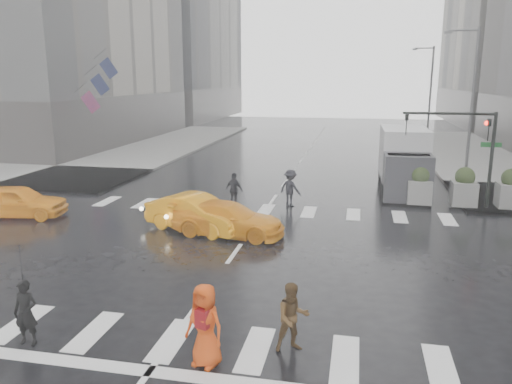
% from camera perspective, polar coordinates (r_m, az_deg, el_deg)
% --- Properties ---
extents(ground, '(120.00, 120.00, 0.00)m').
position_cam_1_polar(ground, '(17.55, -2.49, -7.03)').
color(ground, black).
rests_on(ground, ground).
extents(sidewalk_nw, '(35.00, 35.00, 0.15)m').
position_cam_1_polar(sidewalk_nw, '(41.37, -23.29, 3.72)').
color(sidewalk_nw, gray).
rests_on(sidewalk_nw, ground).
extents(road_markings, '(18.00, 48.00, 0.01)m').
position_cam_1_polar(road_markings, '(17.55, -2.49, -7.01)').
color(road_markings, silver).
rests_on(road_markings, ground).
extents(traffic_signal_pole, '(4.45, 0.42, 4.50)m').
position_cam_1_polar(traffic_signal_pole, '(24.65, 23.24, 5.46)').
color(traffic_signal_pole, black).
rests_on(traffic_signal_pole, ground).
extents(street_lamp_near, '(2.15, 0.22, 9.00)m').
position_cam_1_polar(street_lamp_near, '(34.67, 23.35, 10.23)').
color(street_lamp_near, '#59595B').
rests_on(street_lamp_near, ground).
extents(street_lamp_far, '(2.15, 0.22, 9.00)m').
position_cam_1_polar(street_lamp_far, '(54.42, 19.21, 11.21)').
color(street_lamp_far, '#59595B').
rests_on(street_lamp_far, ground).
extents(planter_west, '(1.10, 1.10, 1.80)m').
position_cam_1_polar(planter_west, '(24.87, 18.17, 0.70)').
color(planter_west, gray).
rests_on(planter_west, ground).
extents(planter_mid, '(1.10, 1.10, 1.80)m').
position_cam_1_polar(planter_mid, '(25.19, 22.69, 0.48)').
color(planter_mid, gray).
rests_on(planter_mid, ground).
extents(planter_east, '(1.10, 1.10, 1.80)m').
position_cam_1_polar(planter_east, '(25.65, 27.07, 0.27)').
color(planter_east, gray).
rests_on(planter_east, ground).
extents(flag_cluster, '(2.87, 3.06, 4.69)m').
position_cam_1_polar(flag_cluster, '(39.44, -17.79, 11.89)').
color(flag_cluster, '#59595B').
rests_on(flag_cluster, ground).
extents(pedestrian_black, '(1.03, 1.05, 2.43)m').
position_cam_1_polar(pedestrian_black, '(12.49, -25.20, -8.75)').
color(pedestrian_black, black).
rests_on(pedestrian_black, ground).
extents(pedestrian_brown, '(0.96, 0.87, 1.60)m').
position_cam_1_polar(pedestrian_brown, '(11.46, 4.21, -14.09)').
color(pedestrian_brown, '#483219').
rests_on(pedestrian_brown, ground).
extents(pedestrian_orange, '(1.03, 0.83, 1.83)m').
position_cam_1_polar(pedestrian_orange, '(10.92, -5.85, -14.90)').
color(pedestrian_orange, '#C63E0E').
rests_on(pedestrian_orange, ground).
extents(pedestrian_far_a, '(1.11, 0.92, 1.63)m').
position_cam_1_polar(pedestrian_far_a, '(23.50, -2.49, 0.23)').
color(pedestrian_far_a, black).
rests_on(pedestrian_far_a, ground).
extents(pedestrian_far_b, '(1.30, 1.10, 1.76)m').
position_cam_1_polar(pedestrian_far_b, '(23.64, 3.95, 0.46)').
color(pedestrian_far_b, black).
rests_on(pedestrian_far_b, ground).
extents(taxi_front, '(4.38, 2.33, 1.42)m').
position_cam_1_polar(taxi_front, '(24.17, -25.61, -0.96)').
color(taxi_front, '#FF9A0D').
rests_on(taxi_front, ground).
extents(taxi_mid, '(4.57, 2.86, 1.42)m').
position_cam_1_polar(taxi_mid, '(20.03, -6.76, -2.42)').
color(taxi_mid, '#FF9A0D').
rests_on(taxi_mid, ground).
extents(taxi_rear, '(4.10, 2.24, 1.29)m').
position_cam_1_polar(taxi_rear, '(19.37, -3.21, -3.09)').
color(taxi_rear, '#FF9A0D').
rests_on(taxi_rear, ground).
extents(box_truck, '(2.35, 6.27, 3.33)m').
position_cam_1_polar(box_truck, '(27.58, 16.57, 3.65)').
color(box_truck, silver).
rests_on(box_truck, ground).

